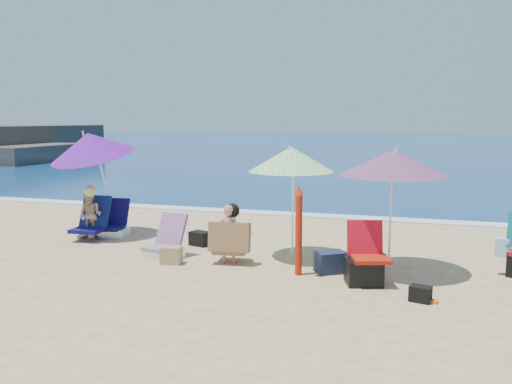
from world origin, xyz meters
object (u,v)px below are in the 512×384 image
(furled_umbrella, at_px, (299,225))
(chair_rainbow, at_px, (166,247))
(camp_chair_left, at_px, (365,265))
(umbrella_turquoise, at_px, (394,163))
(chair_navy, at_px, (113,226))
(umbrella_blue, at_px, (90,145))
(umbrella_striped, at_px, (291,159))
(person_center, at_px, (229,235))
(person_left, at_px, (91,215))

(furled_umbrella, relative_size, chair_rainbow, 1.90)
(camp_chair_left, bearing_deg, umbrella_turquoise, 65.63)
(chair_navy, bearing_deg, umbrella_blue, -158.48)
(umbrella_striped, relative_size, furled_umbrella, 1.38)
(chair_rainbow, bearing_deg, umbrella_blue, 152.39)
(camp_chair_left, distance_m, person_center, 2.20)
(umbrella_blue, distance_m, furled_umbrella, 4.74)
(umbrella_striped, xyz_separation_m, chair_rainbow, (-1.95, -0.63, -1.43))
(umbrella_striped, relative_size, chair_rainbow, 2.63)
(umbrella_striped, bearing_deg, chair_rainbow, -162.02)
(umbrella_blue, distance_m, chair_navy, 1.63)
(furled_umbrella, xyz_separation_m, camp_chair_left, (0.97, -0.13, -0.48))
(umbrella_blue, relative_size, furled_umbrella, 1.61)
(chair_navy, bearing_deg, umbrella_striped, -9.33)
(umbrella_turquoise, distance_m, chair_navy, 5.61)
(umbrella_blue, distance_m, person_center, 3.65)
(umbrella_turquoise, relative_size, camp_chair_left, 2.39)
(umbrella_turquoise, bearing_deg, chair_navy, 169.46)
(umbrella_turquoise, relative_size, furled_umbrella, 1.53)
(person_center, distance_m, person_left, 3.22)
(person_center, bearing_deg, person_left, 164.61)
(umbrella_blue, xyz_separation_m, person_center, (3.22, -1.10, -1.32))
(umbrella_striped, distance_m, furled_umbrella, 1.34)
(chair_rainbow, bearing_deg, person_left, 156.80)
(umbrella_turquoise, bearing_deg, furled_umbrella, -156.16)
(furled_umbrella, height_order, person_left, furled_umbrella)
(umbrella_blue, relative_size, chair_rainbow, 3.07)
(umbrella_blue, bearing_deg, chair_rainbow, -27.61)
(umbrella_striped, height_order, chair_navy, umbrella_striped)
(umbrella_blue, distance_m, person_left, 1.34)
(camp_chair_left, xyz_separation_m, person_left, (-5.25, 1.30, 0.21))
(umbrella_turquoise, xyz_separation_m, umbrella_striped, (-1.63, 0.38, -0.01))
(chair_navy, relative_size, camp_chair_left, 0.85)
(umbrella_striped, bearing_deg, umbrella_turquoise, -13.25)
(chair_navy, relative_size, person_left, 0.71)
(umbrella_turquoise, height_order, person_center, umbrella_turquoise)
(chair_rainbow, xyz_separation_m, person_center, (1.11, -0.00, 0.27))
(umbrella_striped, xyz_separation_m, chair_navy, (-3.70, 0.61, -1.43))
(camp_chair_left, bearing_deg, person_left, 166.08)
(furled_umbrella, height_order, chair_rainbow, furled_umbrella)
(umbrella_striped, bearing_deg, camp_chair_left, -39.38)
(umbrella_striped, distance_m, person_left, 4.10)
(umbrella_turquoise, distance_m, chair_rainbow, 3.87)
(umbrella_striped, bearing_deg, person_center, -142.70)
(umbrella_blue, xyz_separation_m, camp_chair_left, (5.36, -1.55, -1.52))
(umbrella_turquoise, height_order, chair_navy, umbrella_turquoise)
(chair_navy, xyz_separation_m, chair_rainbow, (1.75, -1.24, -0.00))
(umbrella_blue, relative_size, person_left, 2.10)
(furled_umbrella, distance_m, camp_chair_left, 1.09)
(umbrella_turquoise, distance_m, furled_umbrella, 1.66)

